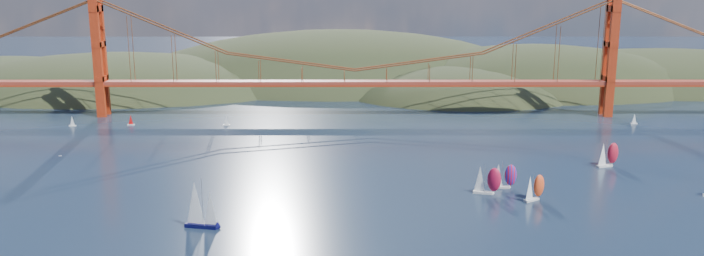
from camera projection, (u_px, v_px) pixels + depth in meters
name	position (u px, v px, depth m)	size (l,w,h in m)	color
headlands	(426.00, 103.00, 426.81)	(725.00, 225.00, 96.00)	black
bridge	(351.00, 48.00, 321.04)	(552.00, 12.00, 55.00)	maroon
sloop_navy	(200.00, 205.00, 182.36)	(9.40, 5.99, 14.03)	black
racer_0	(487.00, 180.00, 210.60)	(8.60, 4.93, 9.64)	silver
racer_1	(534.00, 187.00, 204.59)	(7.60, 6.25, 8.72)	silver
racer_3	(608.00, 154.00, 240.40)	(8.60, 5.59, 9.61)	silver
racer_rwb	(504.00, 175.00, 216.35)	(7.67, 3.18, 8.77)	silver
distant_boat_1	(72.00, 121.00, 304.46)	(3.00, 2.00, 4.70)	silver
distant_boat_2	(131.00, 120.00, 306.65)	(3.00, 2.00, 4.70)	silver
distant_boat_3	(226.00, 120.00, 305.76)	(3.00, 2.00, 4.70)	silver
distant_boat_4	(634.00, 119.00, 308.84)	(3.00, 2.00, 4.70)	silver
gull	(60.00, 156.00, 170.79)	(0.90, 0.25, 0.17)	white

